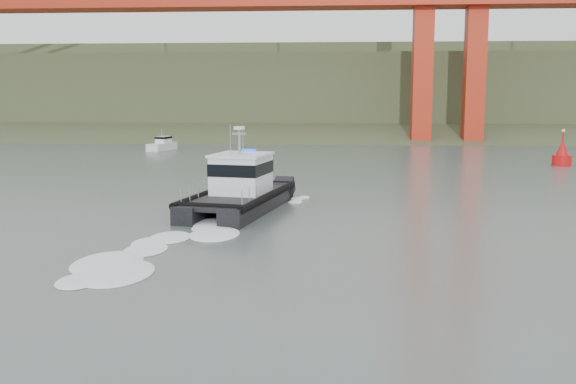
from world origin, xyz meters
TOP-DOWN VIEW (x-y plane):
  - ground at (0.00, 0.00)m, footprint 400.00×400.00m
  - headlands at (0.00, 125.50)m, footprint 500.00×105.36m
  - patrol_boat at (-1.82, 14.06)m, footprint 6.51×12.37m
  - motorboat at (-19.34, 59.90)m, footprint 3.18×5.75m
  - nav_buoy at (28.99, 43.43)m, footprint 2.01×2.01m

SIDE VIEW (x-z plane):
  - ground at x=0.00m, z-range 0.00..0.00m
  - motorboat at x=-19.34m, z-range -0.75..2.25m
  - nav_buoy at x=28.99m, z-range -0.99..3.19m
  - patrol_boat at x=-1.82m, z-range -1.42..4.28m
  - headlands at x=0.00m, z-range -6.52..20.61m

